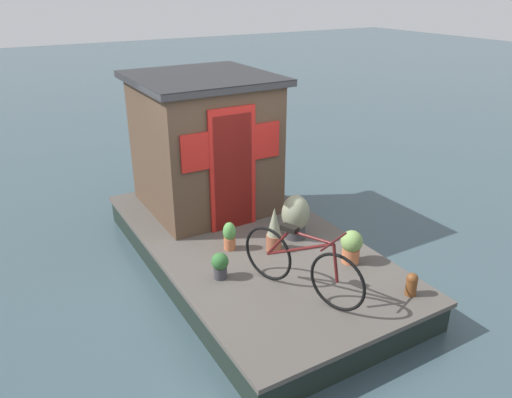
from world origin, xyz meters
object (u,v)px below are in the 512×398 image
Objects in this scene: potted_plant_thyme at (229,236)px; potted_plant_rosemary at (274,230)px; potted_plant_lavender at (295,216)px; houseboat_cabin at (204,143)px; bicycle at (301,264)px; mooring_bollard at (412,283)px; potted_plant_succulent at (220,265)px; potted_plant_fern at (351,246)px.

potted_plant_rosemary is (-0.32, -0.51, 0.10)m from potted_plant_thyme.
houseboat_cabin is at bearing 20.06° from potted_plant_lavender.
bicycle reaches higher than potted_plant_lavender.
potted_plant_lavender is 1.02× the size of potted_plant_rosemary.
potted_plant_lavender is 2.26× the size of mooring_bollard.
potted_plant_succulent is 1.19× the size of mooring_bollard.
houseboat_cabin is at bearing 4.82° from potted_plant_rosemary.
potted_plant_fern is 0.93m from mooring_bollard.
bicycle reaches higher than potted_plant_thyme.
bicycle is 3.53× the size of potted_plant_fern.
potted_plant_thyme is 0.89× the size of potted_plant_fern.
potted_plant_lavender reaches higher than potted_plant_thyme.
potted_plant_thyme is at bearing 33.30° from mooring_bollard.
potted_plant_rosemary is (1.02, -0.28, -0.09)m from bicycle.
potted_plant_thyme is 1.40× the size of mooring_bollard.
houseboat_cabin is at bearing 17.95° from potted_plant_fern.
bicycle is 4.65× the size of potted_plant_succulent.
potted_plant_thyme is (0.16, 0.96, -0.13)m from potted_plant_lavender.
potted_plant_thyme is at bearing 80.49° from potted_plant_lavender.
potted_plant_thyme is 1.62m from potted_plant_fern.
potted_plant_succulent reaches higher than mooring_bollard.
houseboat_cabin is 3.34× the size of potted_plant_rosemary.
potted_plant_thyme is 2.41m from mooring_bollard.
potted_plant_fern is 1.03m from potted_plant_rosemary.
potted_plant_succulent is at bearing 143.39° from potted_plant_thyme.
potted_plant_succulent is 0.76× the size of potted_plant_fern.
bicycle is 2.45× the size of potted_plant_lavender.
potted_plant_succulent is at bearing 159.21° from houseboat_cabin.
bicycle is at bearing 177.44° from houseboat_cabin.
potted_plant_rosemary is (0.77, 0.68, 0.06)m from potted_plant_fern.
potted_plant_lavender is at bearing -31.86° from bicycle.
houseboat_cabin reaches higher than mooring_bollard.
potted_plant_succulent is at bearing 41.07° from bicycle.
potted_plant_lavender is at bearing -73.30° from potted_plant_succulent.
potted_plant_lavender is at bearing -99.51° from potted_plant_thyme.
potted_plant_lavender reaches higher than potted_plant_succulent.
potted_plant_lavender is 0.48m from potted_plant_rosemary.
potted_plant_fern is (-1.09, -1.19, 0.04)m from potted_plant_thyme.
potted_plant_rosemary is at bearing 41.50° from potted_plant_fern.
potted_plant_succulent is at bearing 105.49° from potted_plant_rosemary.
bicycle is 1.06m from potted_plant_rosemary.
potted_plant_succulent is 0.72m from potted_plant_thyme.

